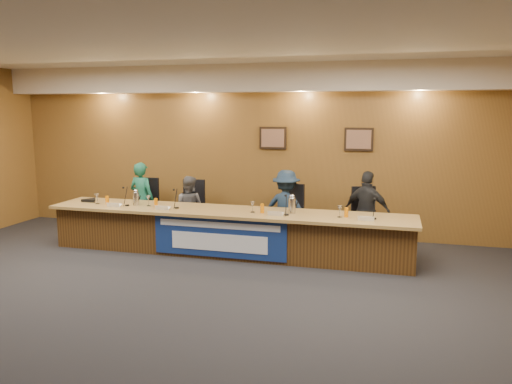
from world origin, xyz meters
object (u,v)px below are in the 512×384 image
Objects in this scene: banner at (219,237)px; panelist_b at (189,208)px; office_chair_d at (367,223)px; panelist_d at (367,212)px; carafe_left at (136,199)px; panelist_a at (142,199)px; office_chair_a at (145,210)px; office_chair_c at (287,218)px; dais_body at (227,233)px; speakerphone at (90,200)px; carafe_right at (292,206)px; panelist_c at (286,208)px; office_chair_b at (191,213)px.

banner is 1.86× the size of panelist_b.
banner reaches higher than office_chair_d.
panelist_d is 3.95m from carafe_left.
panelist_a reaches higher than panelist_d.
panelist_a is at bearing -96.95° from office_chair_a.
panelist_b is 0.86× the size of panelist_d.
office_chair_c is 1.39m from office_chair_d.
speakerphone is (-2.60, 0.02, 0.43)m from dais_body.
panelist_a reaches higher than speakerphone.
office_chair_d is 1.46m from carafe_right.
carafe_right is (-1.14, -0.74, 0.19)m from panelist_d.
panelist_b is at bearing -170.76° from panelist_a.
dais_body is 18.75× the size of speakerphone.
banner is 1.63× the size of panelist_c.
panelist_a reaches higher than banner.
carafe_left reaches higher than office_chair_c.
office_chair_c is 2.16× the size of carafe_left.
banner is 1.27m from carafe_right.
dais_body reaches higher than office_chair_b.
panelist_c is at bearing -170.76° from panelist_a.
office_chair_c is (0.00, 0.10, -0.19)m from panelist_c.
speakerphone is at bearing 175.07° from carafe_left.
office_chair_d is at bearing -72.01° from panelist_d.
panelist_b is 2.46× the size of office_chair_a.
office_chair_b is (-3.22, 0.10, -0.21)m from panelist_d.
office_chair_d is at bearing 28.91° from banner.
panelist_a is at bearing -179.10° from office_chair_b.
office_chair_b is 2.16× the size of carafe_left.
dais_body is 2.11m from office_chair_a.
panelist_a is 0.96m from speakerphone.
office_chair_a is 2.79m from office_chair_c.
office_chair_c is at bearing 44.06° from dais_body.
carafe_left is (-0.65, -0.78, 0.27)m from panelist_b.
office_chair_d is 4.90m from speakerphone.
carafe_right reaches higher than carafe_left.
panelist_b reaches higher than banner.
panelist_a reaches higher than carafe_right.
panelist_d is 4.18m from office_chair_a.
office_chair_a is 3.18m from carafe_right.
panelist_c is at bearing 17.99° from panelist_d.
carafe_right reaches higher than banner.
panelist_a is at bearing 149.75° from banner.
dais_body is 4.35× the size of panelist_d.
carafe_right is (3.04, -0.84, 0.39)m from office_chair_a.
panelist_a is 1.19× the size of panelist_b.
panelist_b is at bearing 9.06° from panelist_c.
office_chair_a is at bearing -80.76° from panelist_a.
office_chair_c is at bearing -168.71° from panelist_a.
panelist_a is at bearing 159.71° from dais_body.
panelist_c is (0.85, 0.72, 0.32)m from dais_body.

